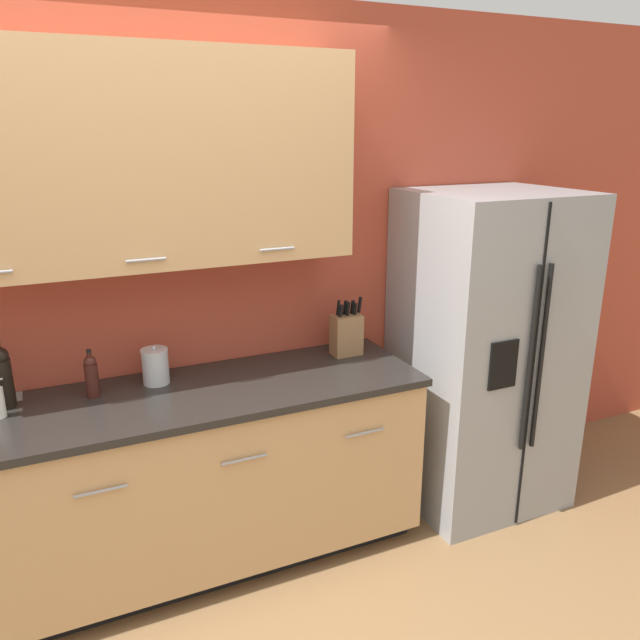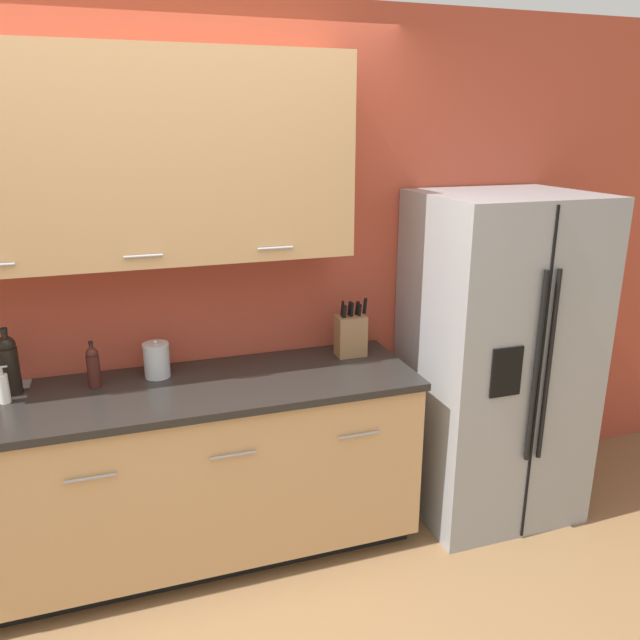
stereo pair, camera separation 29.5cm
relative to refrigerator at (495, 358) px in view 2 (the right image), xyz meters
The scene contains 8 objects.
wall_back 1.85m from the refrigerator, 168.72° to the left, with size 10.00×0.39×2.60m.
counter_unit 1.79m from the refrigerator, behind, with size 2.42×0.64×0.90m.
refrigerator is the anchor object (origin of this frame).
knife_block 0.78m from the refrigerator, 166.12° to the left, with size 0.17×0.10×0.30m.
wine_bottle 2.35m from the refrigerator, behind, with size 0.08×0.08×0.30m.
soap_dispenser 2.36m from the refrigerator, behind, with size 0.05×0.05×0.17m.
oil_bottle 2.00m from the refrigerator, behind, with size 0.06×0.06×0.22m.
steel_canister 1.73m from the refrigerator, behind, with size 0.12×0.12×0.18m.
Camera 2 is at (-0.15, -1.85, 2.03)m, focal length 35.00 mm.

